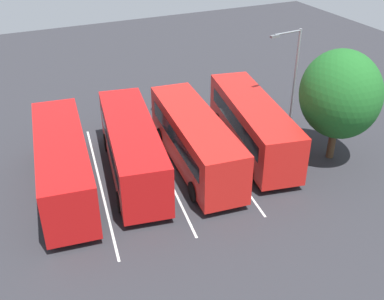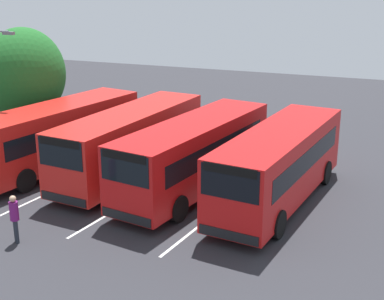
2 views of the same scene
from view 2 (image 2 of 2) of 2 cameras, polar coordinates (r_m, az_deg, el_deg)
The scene contains 10 objects.
ground_plane at distance 25.24m, azimuth -3.35°, elevation -3.58°, with size 64.55×64.55×0.00m, color #2B2B30.
bus_far_left at distance 27.65m, azimuth -14.04°, elevation 1.64°, with size 10.13×4.24×3.16m.
bus_center_left at distance 25.85m, azimuth -6.48°, elevation 0.96°, with size 10.05×3.40×3.16m.
bus_center_right at distance 23.88m, azimuth 0.23°, elevation -0.33°, with size 10.12×4.03×3.16m.
bus_far_right at distance 22.86m, azimuth 9.09°, elevation -1.38°, with size 10.08×3.61×3.16m.
pedestrian at distance 20.43m, azimuth -18.11°, elevation -6.48°, with size 0.45×0.45×1.81m.
depot_tree at distance 31.60m, azimuth -17.17°, elevation 7.60°, with size 4.83×4.35×6.60m.
lane_stripe_outer_left at distance 26.97m, azimuth -10.58°, elevation -2.45°, with size 12.67×0.12×0.01m, color silver.
lane_stripe_inner_left at distance 25.24m, azimuth -3.35°, elevation -3.57°, with size 12.67×0.12×0.01m, color silver.
lane_stripe_inner_right at distance 23.98m, azimuth 4.80°, elevation -4.78°, with size 12.67×0.12×0.01m, color silver.
Camera 2 is at (21.25, 10.16, 9.09)m, focal length 50.92 mm.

